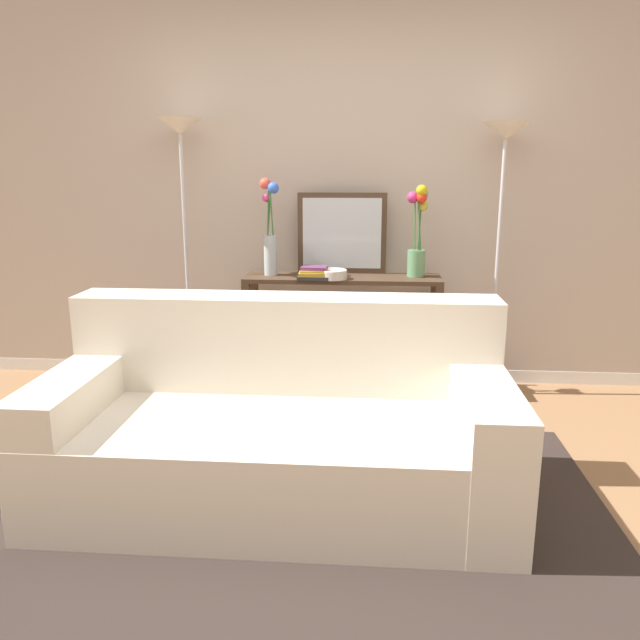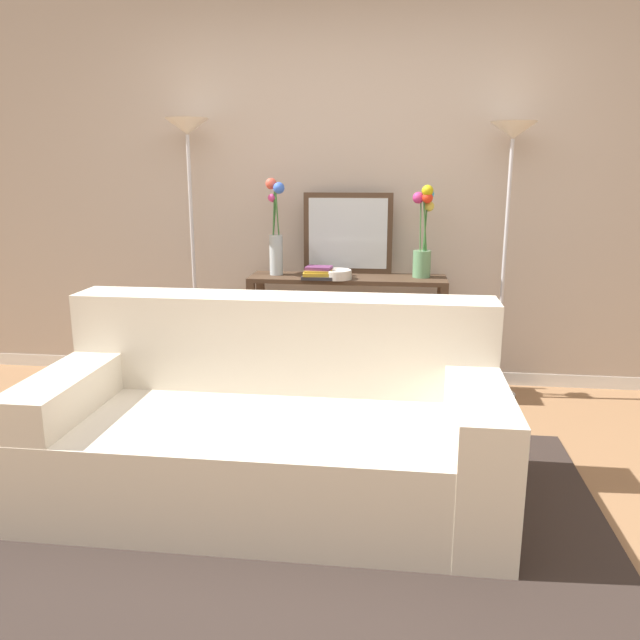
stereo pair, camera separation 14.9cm
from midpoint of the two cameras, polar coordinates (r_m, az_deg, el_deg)
name	(u,v)px [view 2 (the right image)]	position (r m, az deg, el deg)	size (l,w,h in m)	color
ground_plane	(311,524)	(2.82, 0.77, -18.10)	(16.00, 16.00, 0.02)	#936B47
back_wall	(350,181)	(4.37, 3.80, 12.49)	(12.00, 0.15, 2.78)	white
area_rug	(266,509)	(2.89, -3.38, -16.82)	(2.93, 1.90, 0.01)	#332823
couch	(273,430)	(2.90, -2.86, -10.03)	(2.03, 0.96, 0.88)	beige
console_table	(347,313)	(4.16, 3.52, 0.62)	(1.28, 0.34, 0.79)	#473323
floor_lamp_left	(190,179)	(4.25, -10.80, 12.47)	(0.28, 0.28, 1.79)	silver
floor_lamp_right	(510,185)	(4.12, 17.90, 11.62)	(0.28, 0.28, 1.75)	silver
wall_mirror	(348,233)	(4.21, 3.62, 7.87)	(0.59, 0.02, 0.53)	#473323
vase_tall_flowers	(276,231)	(4.14, -3.02, 8.11)	(0.13, 0.11, 0.63)	silver
vase_short_flowers	(423,236)	(4.10, 10.45, 7.55)	(0.14, 0.13, 0.59)	#669E6B
fruit_bowl	(337,274)	(4.01, 2.67, 4.19)	(0.18, 0.18, 0.06)	silver
book_stack	(318,273)	(4.01, 0.92, 4.28)	(0.20, 0.15, 0.08)	#2D2D33
book_row_under_console	(294,380)	(4.33, -1.43, -5.47)	(0.31, 0.16, 0.13)	#B77F33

